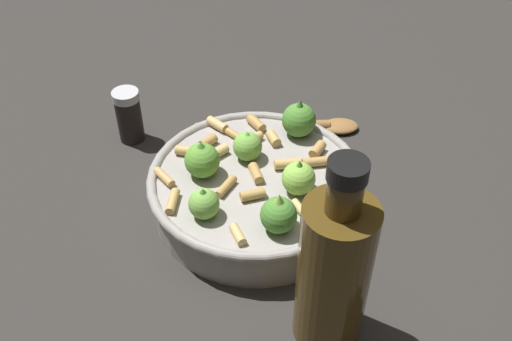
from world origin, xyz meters
TOP-DOWN VIEW (x-y plane):
  - ground_plane at (0.00, 0.00)m, footprint 2.40×2.40m
  - cooking_pan at (0.00, -0.00)m, footprint 0.26×0.26m
  - pepper_shaker at (0.18, 0.13)m, footprint 0.04×0.04m
  - olive_oil_bottle at (-0.18, -0.02)m, footprint 0.07×0.07m
  - wooden_spoon at (0.14, -0.09)m, footprint 0.08×0.23m

SIDE VIEW (x-z plane):
  - ground_plane at x=0.00m, z-range 0.00..0.00m
  - wooden_spoon at x=0.14m, z-range 0.00..0.02m
  - cooking_pan at x=0.00m, z-range -0.02..0.09m
  - pepper_shaker at x=0.18m, z-range 0.00..0.08m
  - olive_oil_bottle at x=-0.18m, z-range -0.02..0.20m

